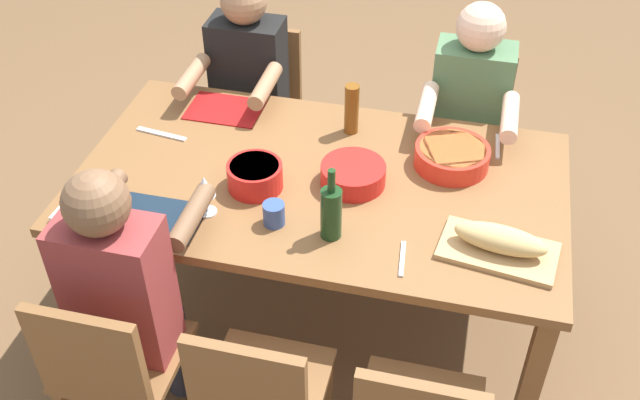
{
  "coord_description": "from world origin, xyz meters",
  "views": [
    {
      "loc": [
        -0.53,
        2.21,
        2.54
      ],
      "look_at": [
        0.0,
        0.0,
        0.63
      ],
      "focal_mm": 41.89,
      "sensor_mm": 36.0,
      "label": 1
    }
  ],
  "objects_px": {
    "chair_near_left": "(466,129)",
    "beer_bottle": "(352,109)",
    "dining_table": "(320,193)",
    "serving_bowl_pasta": "(255,175)",
    "chair_near_right": "(260,102)",
    "cutting_board": "(498,251)",
    "wine_bottle": "(331,212)",
    "serving_bowl_fruit": "(452,155)",
    "wine_glass": "(205,188)",
    "bread_loaf": "(501,239)",
    "diner_near_right": "(246,84)",
    "diner_far_right": "(124,285)",
    "diner_near_left": "(468,112)",
    "serving_bowl_greens": "(353,173)",
    "cup_far_center": "(274,214)",
    "napkin_stack": "(77,212)",
    "chair_far_center": "(259,398)",
    "chair_far_right": "(112,367)"
  },
  "relations": [
    {
      "from": "chair_near_left",
      "to": "beer_bottle",
      "type": "relative_size",
      "value": 3.86
    },
    {
      "from": "dining_table",
      "to": "serving_bowl_pasta",
      "type": "distance_m",
      "value": 0.29
    },
    {
      "from": "chair_near_right",
      "to": "cutting_board",
      "type": "distance_m",
      "value": 1.67
    },
    {
      "from": "serving_bowl_pasta",
      "to": "wine_bottle",
      "type": "bearing_deg",
      "value": 149.85
    },
    {
      "from": "serving_bowl_fruit",
      "to": "beer_bottle",
      "type": "height_order",
      "value": "beer_bottle"
    },
    {
      "from": "cutting_board",
      "to": "dining_table",
      "type": "bearing_deg",
      "value": -20.57
    },
    {
      "from": "dining_table",
      "to": "wine_glass",
      "type": "relative_size",
      "value": 11.39
    },
    {
      "from": "cutting_board",
      "to": "beer_bottle",
      "type": "bearing_deg",
      "value": -43.14
    },
    {
      "from": "bread_loaf",
      "to": "wine_bottle",
      "type": "bearing_deg",
      "value": 4.47
    },
    {
      "from": "diner_near_right",
      "to": "serving_bowl_fruit",
      "type": "xyz_separation_m",
      "value": [
        -1.01,
        0.47,
        0.09
      ]
    },
    {
      "from": "diner_far_right",
      "to": "wine_bottle",
      "type": "bearing_deg",
      "value": -150.21
    },
    {
      "from": "diner_near_left",
      "to": "diner_near_right",
      "type": "distance_m",
      "value": 1.04
    },
    {
      "from": "chair_near_right",
      "to": "serving_bowl_greens",
      "type": "xyz_separation_m",
      "value": [
        -0.65,
        0.85,
        0.3
      ]
    },
    {
      "from": "wine_bottle",
      "to": "beer_bottle",
      "type": "height_order",
      "value": "wine_bottle"
    },
    {
      "from": "wine_bottle",
      "to": "cup_far_center",
      "type": "relative_size",
      "value": 3.31
    },
    {
      "from": "cup_far_center",
      "to": "diner_near_right",
      "type": "bearing_deg",
      "value": -66.4
    },
    {
      "from": "napkin_stack",
      "to": "serving_bowl_pasta",
      "type": "bearing_deg",
      "value": -152.24
    },
    {
      "from": "chair_far_center",
      "to": "beer_bottle",
      "type": "distance_m",
      "value": 1.25
    },
    {
      "from": "dining_table",
      "to": "chair_far_right",
      "type": "bearing_deg",
      "value": 58.64
    },
    {
      "from": "cup_far_center",
      "to": "napkin_stack",
      "type": "relative_size",
      "value": 0.63
    },
    {
      "from": "dining_table",
      "to": "wine_glass",
      "type": "bearing_deg",
      "value": 39.61
    },
    {
      "from": "chair_near_left",
      "to": "cup_far_center",
      "type": "distance_m",
      "value": 1.34
    },
    {
      "from": "dining_table",
      "to": "chair_far_center",
      "type": "height_order",
      "value": "chair_far_center"
    },
    {
      "from": "diner_near_right",
      "to": "serving_bowl_fruit",
      "type": "height_order",
      "value": "diner_near_right"
    },
    {
      "from": "chair_near_left",
      "to": "napkin_stack",
      "type": "distance_m",
      "value": 1.86
    },
    {
      "from": "diner_far_right",
      "to": "beer_bottle",
      "type": "height_order",
      "value": "diner_far_right"
    },
    {
      "from": "serving_bowl_fruit",
      "to": "cup_far_center",
      "type": "distance_m",
      "value": 0.77
    },
    {
      "from": "chair_near_left",
      "to": "beer_bottle",
      "type": "xyz_separation_m",
      "value": [
        0.47,
        0.51,
        0.37
      ]
    },
    {
      "from": "dining_table",
      "to": "serving_bowl_fruit",
      "type": "height_order",
      "value": "serving_bowl_fruit"
    },
    {
      "from": "beer_bottle",
      "to": "cup_far_center",
      "type": "relative_size",
      "value": 2.51
    },
    {
      "from": "chair_near_right",
      "to": "wine_glass",
      "type": "xyz_separation_m",
      "value": [
        -0.16,
        1.15,
        0.37
      ]
    },
    {
      "from": "napkin_stack",
      "to": "diner_near_left",
      "type": "bearing_deg",
      "value": -140.85
    },
    {
      "from": "cutting_board",
      "to": "diner_near_left",
      "type": "bearing_deg",
      "value": -79.28
    },
    {
      "from": "cup_far_center",
      "to": "cutting_board",
      "type": "bearing_deg",
      "value": -177.7
    },
    {
      "from": "diner_far_right",
      "to": "chair_near_right",
      "type": "height_order",
      "value": "diner_far_right"
    },
    {
      "from": "diner_far_right",
      "to": "napkin_stack",
      "type": "bearing_deg",
      "value": -40.3
    },
    {
      "from": "chair_far_center",
      "to": "serving_bowl_fruit",
      "type": "distance_m",
      "value": 1.2
    },
    {
      "from": "chair_near_right",
      "to": "cutting_board",
      "type": "bearing_deg",
      "value": 137.5
    },
    {
      "from": "chair_near_right",
      "to": "beer_bottle",
      "type": "bearing_deg",
      "value": 138.23
    },
    {
      "from": "chair_far_center",
      "to": "chair_near_left",
      "type": "bearing_deg",
      "value": -106.94
    },
    {
      "from": "chair_far_center",
      "to": "diner_far_right",
      "type": "distance_m",
      "value": 0.59
    },
    {
      "from": "diner_far_right",
      "to": "napkin_stack",
      "type": "relative_size",
      "value": 8.57
    },
    {
      "from": "chair_far_right",
      "to": "chair_near_left",
      "type": "xyz_separation_m",
      "value": [
        -1.04,
        -1.71,
        0.0
      ]
    },
    {
      "from": "bread_loaf",
      "to": "chair_near_left",
      "type": "bearing_deg",
      "value": -81.01
    },
    {
      "from": "chair_near_left",
      "to": "bread_loaf",
      "type": "distance_m",
      "value": 1.17
    },
    {
      "from": "cutting_board",
      "to": "beer_bottle",
      "type": "xyz_separation_m",
      "value": [
        0.64,
        -0.6,
        0.1
      ]
    },
    {
      "from": "chair_far_right",
      "to": "bread_loaf",
      "type": "bearing_deg",
      "value": -154.05
    },
    {
      "from": "serving_bowl_greens",
      "to": "napkin_stack",
      "type": "bearing_deg",
      "value": 23.83
    },
    {
      "from": "chair_far_right",
      "to": "napkin_stack",
      "type": "height_order",
      "value": "chair_far_right"
    },
    {
      "from": "serving_bowl_pasta",
      "to": "napkin_stack",
      "type": "relative_size",
      "value": 1.52
    }
  ]
}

